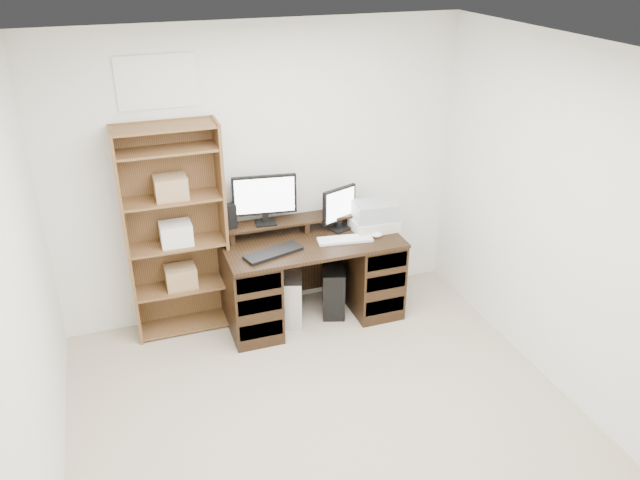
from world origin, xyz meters
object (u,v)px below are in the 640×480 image
tower_silver (291,295)px  printer (374,224)px  desk (312,277)px  monitor_small (339,207)px  monitor_wide (265,197)px  tower_black (333,287)px  bookshelf (175,230)px

tower_silver → printer: bearing=17.3°
desk → monitor_small: 0.65m
monitor_wide → monitor_small: size_ratio=1.40×
desk → tower_silver: size_ratio=3.38×
monitor_wide → tower_black: monitor_wide is taller
monitor_small → tower_black: monitor_small is taller
bookshelf → monitor_small: bearing=-3.4°
printer → tower_silver: 0.96m
monitor_small → bookshelf: bearing=155.4°
monitor_small → bookshelf: size_ratio=0.21×
monitor_wide → printer: size_ratio=1.39×
monitor_wide → bookshelf: (-0.75, 0.00, -0.19)m
desk → bookshelf: bookshelf is taller
monitor_wide → monitor_small: (0.64, -0.08, -0.15)m
monitor_wide → printer: monitor_wide is taller
monitor_wide → bookshelf: bearing=-172.2°
monitor_small → tower_silver: size_ratio=0.86×
desk → monitor_small: bearing=23.7°
monitor_wide → tower_silver: bearing=-40.5°
monitor_wide → tower_silver: 0.92m
tower_silver → tower_black: tower_black is taller
tower_black → bookshelf: (-1.31, 0.17, 0.69)m
tower_black → bookshelf: 1.49m
desk → tower_silver: 0.25m
tower_silver → tower_black: 0.40m
desk → printer: 0.71m
printer → monitor_small: bearing=160.3°
monitor_small → printer: size_ratio=1.00×
printer → tower_black: size_ratio=0.79×
printer → bookshelf: bearing=172.8°
printer → tower_silver: size_ratio=0.86×
tower_silver → bookshelf: size_ratio=0.25×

